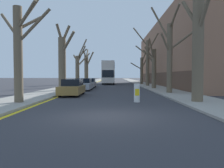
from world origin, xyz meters
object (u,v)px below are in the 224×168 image
(street_tree_left_1, at_px, (62,61))
(parked_car_1, at_px, (83,85))
(street_tree_right_0, at_px, (198,41))
(street_tree_right_3, at_px, (147,60))
(street_tree_left_0, at_px, (20,48))
(double_decker_bus, at_px, (109,72))
(street_tree_left_3, at_px, (87,67))
(street_tree_right_1, at_px, (170,53))
(parked_car_0, at_px, (72,88))
(traffic_bollard, at_px, (137,93))
(street_tree_right_4, at_px, (142,70))
(street_tree_right_2, at_px, (153,67))
(street_tree_left_2, at_px, (79,67))
(parked_car_2, at_px, (89,83))

(street_tree_left_1, bearing_deg, parked_car_1, 33.12)
(street_tree_right_0, height_order, street_tree_right_3, street_tree_right_3)
(street_tree_left_0, distance_m, street_tree_right_0, 10.86)
(street_tree_right_3, height_order, double_decker_bus, street_tree_right_3)
(street_tree_left_3, distance_m, street_tree_right_3, 15.99)
(street_tree_right_1, relative_size, parked_car_0, 1.97)
(street_tree_left_1, relative_size, street_tree_left_3, 0.95)
(street_tree_right_0, xyz_separation_m, traffic_bollard, (-3.70, 0.53, -3.27))
(street_tree_right_0, height_order, parked_car_1, street_tree_right_0)
(street_tree_left_0, bearing_deg, street_tree_right_4, 69.43)
(traffic_bollard, bearing_deg, street_tree_right_2, 75.77)
(street_tree_right_0, relative_size, parked_car_0, 1.91)
(street_tree_left_2, height_order, parked_car_2, street_tree_left_2)
(street_tree_right_1, xyz_separation_m, traffic_bollard, (-3.73, -6.49, -3.25))
(street_tree_right_4, height_order, parked_car_0, street_tree_right_4)
(street_tree_right_0, relative_size, parked_car_1, 1.83)
(parked_car_0, bearing_deg, parked_car_2, 90.00)
(double_decker_bus, height_order, parked_car_1, double_decker_bus)
(street_tree_left_1, relative_size, street_tree_right_1, 0.88)
(parked_car_0, height_order, parked_car_1, parked_car_0)
(street_tree_right_2, bearing_deg, street_tree_left_0, -125.53)
(street_tree_left_1, distance_m, parked_car_2, 7.72)
(street_tree_right_0, bearing_deg, street_tree_right_1, 89.77)
(street_tree_right_2, xyz_separation_m, parked_car_2, (-8.63, 3.09, -2.21))
(street_tree_right_2, bearing_deg, street_tree_left_2, 145.76)
(street_tree_left_3, distance_m, parked_car_1, 21.13)
(street_tree_left_1, relative_size, street_tree_right_4, 1.21)
(street_tree_left_1, xyz_separation_m, street_tree_right_0, (10.93, -10.55, 0.54))
(traffic_bollard, bearing_deg, street_tree_right_0, -8.14)
(street_tree_left_2, distance_m, traffic_bollard, 22.58)
(street_tree_left_2, bearing_deg, parked_car_0, -82.46)
(street_tree_left_3, relative_size, parked_car_0, 1.82)
(street_tree_right_4, xyz_separation_m, traffic_bollard, (-3.72, -27.85, -2.21))
(street_tree_left_1, height_order, street_tree_right_3, street_tree_right_3)
(street_tree_left_1, xyz_separation_m, street_tree_left_3, (-0.20, 22.20, 0.13))
(street_tree_left_0, xyz_separation_m, street_tree_left_2, (-0.16, 22.27, -0.19))
(street_tree_left_0, bearing_deg, street_tree_right_3, 63.51)
(street_tree_left_3, bearing_deg, street_tree_right_1, -66.56)
(parked_car_1, bearing_deg, street_tree_left_2, 102.56)
(parked_car_2, bearing_deg, street_tree_left_3, 98.58)
(street_tree_left_0, bearing_deg, parked_car_1, 80.78)
(street_tree_right_4, distance_m, traffic_bollard, 28.19)
(street_tree_right_4, bearing_deg, street_tree_left_1, -121.53)
(street_tree_right_4, height_order, parked_car_1, street_tree_right_4)
(double_decker_bus, distance_m, parked_car_0, 26.21)
(street_tree_left_2, bearing_deg, street_tree_right_1, -53.15)
(street_tree_left_1, distance_m, traffic_bollard, 12.65)
(street_tree_left_2, distance_m, parked_car_2, 5.42)
(street_tree_left_2, bearing_deg, parked_car_1, -77.44)
(street_tree_right_4, height_order, traffic_bollard, street_tree_right_4)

